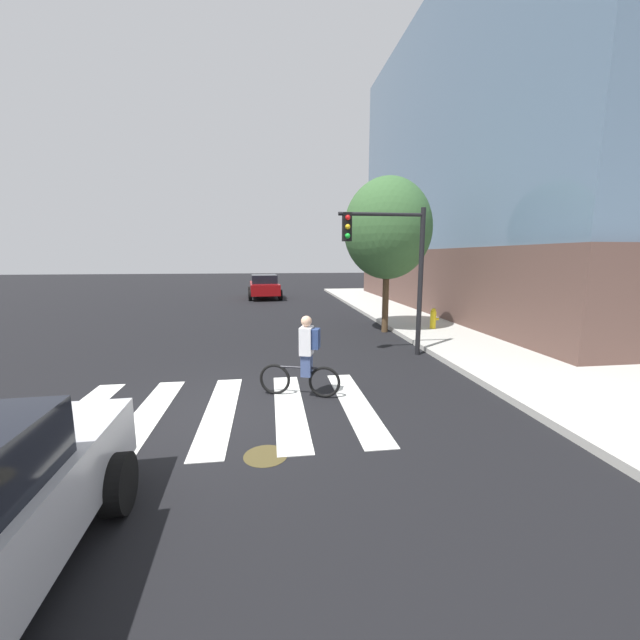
{
  "coord_description": "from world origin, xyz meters",
  "views": [
    {
      "loc": [
        0.85,
        -6.87,
        2.86
      ],
      "look_at": [
        2.06,
        2.08,
        1.34
      ],
      "focal_mm": 21.21,
      "sensor_mm": 36.0,
      "label": 1
    }
  ],
  "objects_px": {
    "traffic_light_near": "(393,256)",
    "manhole_cover": "(266,456)",
    "street_tree_near": "(387,229)",
    "fire_hydrant": "(433,319)",
    "sedan_mid": "(264,286)",
    "cyclist": "(305,357)"
  },
  "relations": [
    {
      "from": "traffic_light_near",
      "to": "manhole_cover",
      "type": "bearing_deg",
      "value": -124.44
    },
    {
      "from": "sedan_mid",
      "to": "street_tree_near",
      "type": "distance_m",
      "value": 13.92
    },
    {
      "from": "cyclist",
      "to": "street_tree_near",
      "type": "xyz_separation_m",
      "value": [
        3.67,
        6.36,
        3.02
      ]
    },
    {
      "from": "sedan_mid",
      "to": "street_tree_near",
      "type": "xyz_separation_m",
      "value": [
        4.7,
        -12.75,
        3.03
      ]
    },
    {
      "from": "fire_hydrant",
      "to": "sedan_mid",
      "type": "bearing_deg",
      "value": 116.45
    },
    {
      "from": "traffic_light_near",
      "to": "fire_hydrant",
      "type": "bearing_deg",
      "value": 49.12
    },
    {
      "from": "manhole_cover",
      "to": "street_tree_near",
      "type": "xyz_separation_m",
      "value": [
        4.47,
        8.64,
        3.86
      ]
    },
    {
      "from": "manhole_cover",
      "to": "fire_hydrant",
      "type": "bearing_deg",
      "value": 53.01
    },
    {
      "from": "street_tree_near",
      "to": "manhole_cover",
      "type": "bearing_deg",
      "value": -117.35
    },
    {
      "from": "fire_hydrant",
      "to": "street_tree_near",
      "type": "distance_m",
      "value": 3.8
    },
    {
      "from": "manhole_cover",
      "to": "street_tree_near",
      "type": "relative_size",
      "value": 0.11
    },
    {
      "from": "traffic_light_near",
      "to": "street_tree_near",
      "type": "xyz_separation_m",
      "value": [
        0.9,
        3.43,
        1.0
      ]
    },
    {
      "from": "fire_hydrant",
      "to": "manhole_cover",
      "type": "bearing_deg",
      "value": -126.99
    },
    {
      "from": "sedan_mid",
      "to": "traffic_light_near",
      "type": "distance_m",
      "value": 16.75
    },
    {
      "from": "sedan_mid",
      "to": "fire_hydrant",
      "type": "xyz_separation_m",
      "value": [
        6.5,
        -13.07,
        -0.31
      ]
    },
    {
      "from": "manhole_cover",
      "to": "traffic_light_near",
      "type": "distance_m",
      "value": 6.93
    },
    {
      "from": "sedan_mid",
      "to": "traffic_light_near",
      "type": "height_order",
      "value": "traffic_light_near"
    },
    {
      "from": "cyclist",
      "to": "fire_hydrant",
      "type": "distance_m",
      "value": 8.15
    },
    {
      "from": "traffic_light_near",
      "to": "street_tree_near",
      "type": "distance_m",
      "value": 3.69
    },
    {
      "from": "cyclist",
      "to": "manhole_cover",
      "type": "bearing_deg",
      "value": -109.28
    },
    {
      "from": "traffic_light_near",
      "to": "street_tree_near",
      "type": "height_order",
      "value": "street_tree_near"
    },
    {
      "from": "manhole_cover",
      "to": "cyclist",
      "type": "relative_size",
      "value": 0.38
    }
  ]
}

